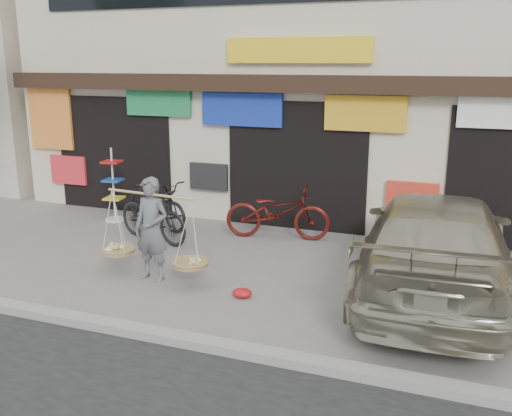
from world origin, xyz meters
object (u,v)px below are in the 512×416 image
at_px(bike_1, 152,214).
at_px(bike_2, 278,212).
at_px(display_rack, 114,192).
at_px(bike_0, 157,203).
at_px(suv, 435,244).
at_px(street_vendor, 152,233).

distance_m(bike_1, bike_2, 2.49).
bearing_deg(display_rack, bike_1, -33.00).
bearing_deg(bike_0, bike_2, -63.98).
bearing_deg(suv, street_vendor, 11.78).
bearing_deg(suv, display_rack, -16.16).
height_order(bike_2, display_rack, display_rack).
distance_m(bike_0, bike_2, 2.72).
distance_m(suv, display_rack, 7.21).
relative_size(bike_0, suv, 0.36).
relative_size(street_vendor, bike_0, 1.01).
relative_size(bike_1, suv, 0.34).
bearing_deg(display_rack, bike_2, 0.18).
height_order(bike_0, suv, suv).
distance_m(bike_0, display_rack, 1.16).
bearing_deg(bike_0, suv, -81.75).
height_order(bike_1, display_rack, display_rack).
bearing_deg(display_rack, suv, -13.92).
xyz_separation_m(bike_0, display_rack, (-1.14, 0.08, 0.14)).
distance_m(bike_2, suv, 3.60).
distance_m(street_vendor, suv, 4.48).
xyz_separation_m(suv, display_rack, (-7.00, 1.73, -0.11)).
distance_m(street_vendor, bike_0, 3.13).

